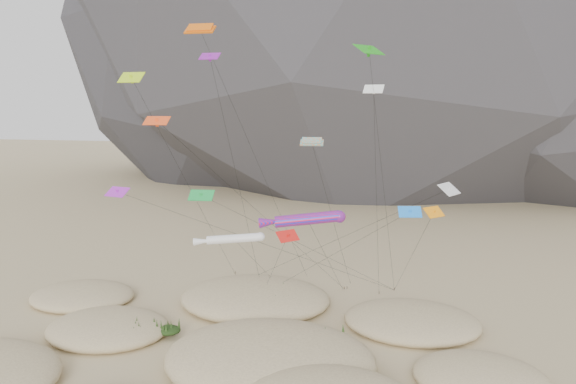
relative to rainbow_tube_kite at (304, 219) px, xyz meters
name	(u,v)px	position (x,y,z in m)	size (l,w,h in m)	color
ground	(231,377)	(-3.73, -10.44, -10.80)	(500.00, 500.00, 0.00)	#CCB789
dunes	(222,348)	(-5.70, -6.98, -10.10)	(51.79, 36.84, 3.97)	#CCB789
dune_grass	(227,344)	(-5.44, -6.47, -9.97)	(44.84, 29.40, 1.50)	black
kite_stakes	(308,286)	(-2.00, 12.54, -10.65)	(20.11, 6.77, 0.30)	#3F2D1E
rainbow_tube_kite	(304,219)	(0.00, 0.00, 0.00)	(8.02, 13.91, 11.70)	red
white_tube_kite	(231,239)	(-6.71, -1.42, -1.91)	(6.63, 14.58, 9.56)	silver
orange_parafoil	(202,32)	(-10.49, 2.00, 17.32)	(9.13, 15.18, 28.99)	#D7580B
multi_parafoil	(312,144)	(-0.27, 5.21, 6.65)	(4.18, 10.53, 18.09)	orange
delta_kites	(283,149)	(-1.97, -0.30, 6.48)	(33.11, 20.32, 26.55)	purple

